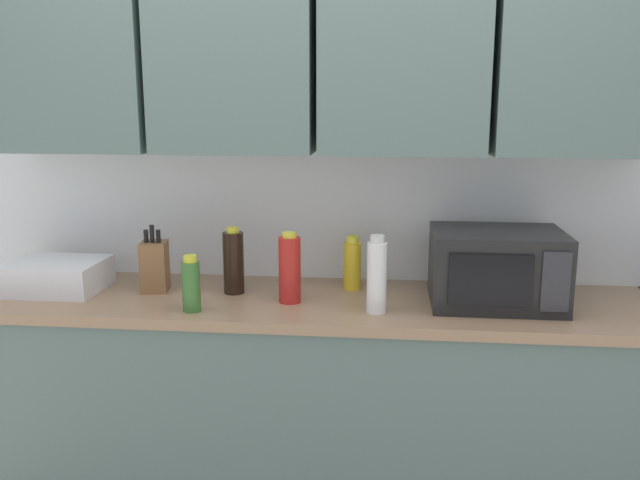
% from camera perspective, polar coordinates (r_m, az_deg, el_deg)
% --- Properties ---
extents(wall_back_with_cabinets, '(3.48, 0.38, 2.60)m').
position_cam_1_polar(wall_back_with_cabinets, '(2.70, 0.01, 10.38)').
color(wall_back_with_cabinets, white).
rests_on(wall_back_with_cabinets, ground_plane).
extents(counter_run, '(2.61, 0.63, 0.90)m').
position_cam_1_polar(counter_run, '(2.75, -0.51, -13.99)').
color(counter_run, slate).
rests_on(counter_run, ground_plane).
extents(microwave, '(0.48, 0.37, 0.28)m').
position_cam_1_polar(microwave, '(2.56, 14.93, -2.31)').
color(microwave, black).
rests_on(microwave, counter_run).
extents(dish_rack, '(0.38, 0.30, 0.12)m').
position_cam_1_polar(dish_rack, '(2.88, -21.83, -2.86)').
color(dish_rack, silver).
rests_on(dish_rack, counter_run).
extents(knife_block, '(0.12, 0.13, 0.27)m').
position_cam_1_polar(knife_block, '(2.73, -14.04, -2.16)').
color(knife_block, brown).
rests_on(knife_block, counter_run).
extents(bottle_green_oil, '(0.07, 0.07, 0.21)m').
position_cam_1_polar(bottle_green_oil, '(2.45, -11.03, -3.81)').
color(bottle_green_oil, '#386B2D').
rests_on(bottle_green_oil, counter_run).
extents(bottle_white_jar, '(0.07, 0.07, 0.28)m').
position_cam_1_polar(bottle_white_jar, '(2.39, 4.91, -3.08)').
color(bottle_white_jar, white).
rests_on(bottle_white_jar, counter_run).
extents(bottle_red_sauce, '(0.08, 0.08, 0.27)m').
position_cam_1_polar(bottle_red_sauce, '(2.50, -2.62, -2.50)').
color(bottle_red_sauce, red).
rests_on(bottle_red_sauce, counter_run).
extents(bottle_yellow_mustard, '(0.07, 0.07, 0.22)m').
position_cam_1_polar(bottle_yellow_mustard, '(2.68, 2.80, -2.08)').
color(bottle_yellow_mustard, gold).
rests_on(bottle_yellow_mustard, counter_run).
extents(bottle_soy_dark, '(0.08, 0.08, 0.27)m').
position_cam_1_polar(bottle_soy_dark, '(2.64, -7.45, -1.88)').
color(bottle_soy_dark, black).
rests_on(bottle_soy_dark, counter_run).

